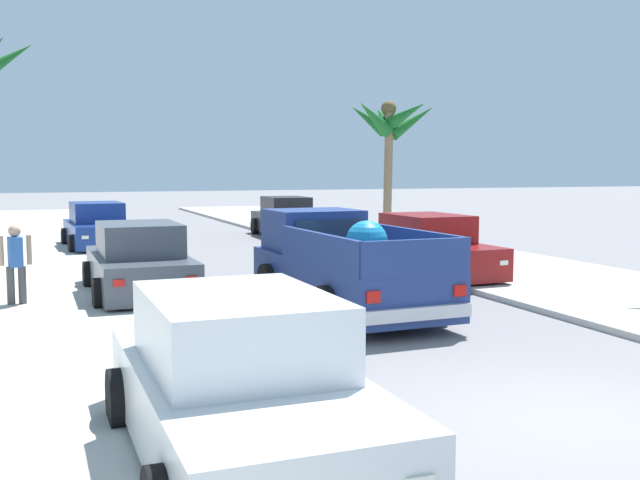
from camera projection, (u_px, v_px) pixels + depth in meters
ground_plane at (581, 420)px, 7.77m from camera, size 160.00×160.00×0.00m
sidewalk_left at (17, 281)px, 16.90m from camera, size 5.20×60.00×0.12m
sidewalk_right at (458, 259)px, 20.97m from camera, size 5.20×60.00×0.12m
curb_left at (72, 279)px, 17.32m from camera, size 0.16×60.00×0.10m
curb_right at (420, 262)px, 20.55m from camera, size 0.16×60.00×0.10m
pickup_truck at (342, 268)px, 13.74m from camera, size 2.35×5.27×1.80m
car_right_near at (428, 249)px, 17.64m from camera, size 2.10×4.29×1.54m
car_left_mid at (97, 228)px, 23.96m from camera, size 2.19×4.33×1.54m
car_right_mid at (139, 263)px, 15.01m from camera, size 2.06×4.28×1.54m
car_left_far at (240, 387)px, 6.51m from camera, size 2.06×4.28×1.54m
car_right_far at (285, 218)px, 28.75m from camera, size 2.15×4.31×1.54m
palm_tree_right_fore at (389, 125)px, 29.01m from camera, size 3.97×3.50×5.32m
pedestrian at (16, 261)px, 13.68m from camera, size 0.57×0.41×1.59m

